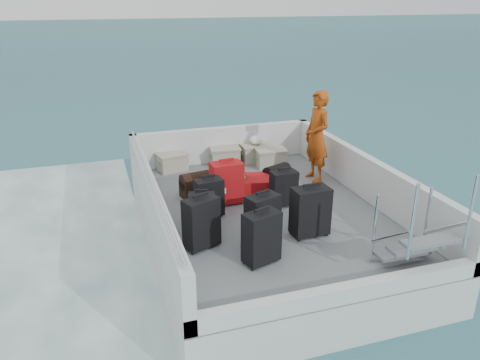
# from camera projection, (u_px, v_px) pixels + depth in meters

# --- Properties ---
(ground) EXTENTS (160.00, 160.00, 0.00)m
(ground) POSITION_uv_depth(u_px,v_px,m) (265.00, 245.00, 7.48)
(ground) COLOR #1B5260
(ground) RESTS_ON ground
(ferry_hull) EXTENTS (3.60, 5.00, 0.60)m
(ferry_hull) POSITION_uv_depth(u_px,v_px,m) (266.00, 228.00, 7.37)
(ferry_hull) COLOR silver
(ferry_hull) RESTS_ON ground
(deck) EXTENTS (3.30, 4.70, 0.02)m
(deck) POSITION_uv_depth(u_px,v_px,m) (266.00, 211.00, 7.25)
(deck) COLOR slate
(deck) RESTS_ON ferry_hull
(deck_fittings) EXTENTS (3.60, 5.00, 0.90)m
(deck_fittings) POSITION_uv_depth(u_px,v_px,m) (296.00, 193.00, 6.93)
(deck_fittings) COLOR silver
(deck_fittings) RESTS_ON deck
(suitcase_0) EXTENTS (0.51, 0.40, 0.70)m
(suitcase_0) POSITION_uv_depth(u_px,v_px,m) (201.00, 223.00, 6.06)
(suitcase_0) COLOR black
(suitcase_0) RESTS_ON deck
(suitcase_1) EXTENTS (0.41, 0.30, 0.55)m
(suitcase_1) POSITION_uv_depth(u_px,v_px,m) (202.00, 212.00, 6.54)
(suitcase_1) COLOR black
(suitcase_1) RESTS_ON deck
(suitcase_2) EXTENTS (0.44, 0.29, 0.59)m
(suitcase_2) POSITION_uv_depth(u_px,v_px,m) (209.00, 198.00, 6.95)
(suitcase_2) COLOR black
(suitcase_2) RESTS_ON deck
(suitcase_3) EXTENTS (0.50, 0.38, 0.68)m
(suitcase_3) POSITION_uv_depth(u_px,v_px,m) (261.00, 238.00, 5.71)
(suitcase_3) COLOR black
(suitcase_3) RESTS_ON deck
(suitcase_4) EXTENTS (0.50, 0.39, 0.65)m
(suitcase_4) POSITION_uv_depth(u_px,v_px,m) (262.00, 218.00, 6.25)
(suitcase_4) COLOR black
(suitcase_4) RESTS_ON deck
(suitcase_5) EXTENTS (0.51, 0.32, 0.68)m
(suitcase_5) POSITION_uv_depth(u_px,v_px,m) (227.00, 183.00, 7.37)
(suitcase_5) COLOR #AC0D19
(suitcase_5) RESTS_ON deck
(suitcase_6) EXTENTS (0.52, 0.32, 0.70)m
(suitcase_6) POSITION_uv_depth(u_px,v_px,m) (310.00, 212.00, 6.38)
(suitcase_6) COLOR black
(suitcase_6) RESTS_ON deck
(suitcase_7) EXTENTS (0.42, 0.25, 0.57)m
(suitcase_7) POSITION_uv_depth(u_px,v_px,m) (284.00, 189.00, 7.30)
(suitcase_7) COLOR black
(suitcase_7) RESTS_ON deck
(suitcase_8) EXTENTS (0.87, 0.65, 0.31)m
(suitcase_8) POSITION_uv_depth(u_px,v_px,m) (251.00, 186.00, 7.75)
(suitcase_8) COLOR #AC0D19
(suitcase_8) RESTS_ON deck
(duffel_0) EXTENTS (0.53, 0.39, 0.32)m
(duffel_0) POSITION_uv_depth(u_px,v_px,m) (196.00, 187.00, 7.70)
(duffel_0) COLOR black
(duffel_0) RESTS_ON deck
(duffel_1) EXTENTS (0.49, 0.48, 0.32)m
(duffel_1) POSITION_uv_depth(u_px,v_px,m) (232.00, 185.00, 7.79)
(duffel_1) COLOR black
(duffel_1) RESTS_ON deck
(duffel_2) EXTENTS (0.53, 0.45, 0.32)m
(duffel_2) POSITION_uv_depth(u_px,v_px,m) (277.00, 179.00, 8.03)
(duffel_2) COLOR black
(duffel_2) RESTS_ON deck
(crate_0) EXTENTS (0.58, 0.45, 0.31)m
(crate_0) POSITION_uv_depth(u_px,v_px,m) (172.00, 163.00, 8.84)
(crate_0) COLOR #A8A692
(crate_0) RESTS_ON deck
(crate_1) EXTENTS (0.57, 0.42, 0.33)m
(crate_1) POSITION_uv_depth(u_px,v_px,m) (225.00, 157.00, 9.13)
(crate_1) COLOR #A8A692
(crate_1) RESTS_ON deck
(crate_2) EXTENTS (0.55, 0.38, 0.33)m
(crate_2) POSITION_uv_depth(u_px,v_px,m) (256.00, 154.00, 9.31)
(crate_2) COLOR #A8A692
(crate_2) RESTS_ON deck
(crate_3) EXTENTS (0.57, 0.41, 0.33)m
(crate_3) POSITION_uv_depth(u_px,v_px,m) (271.00, 159.00, 9.03)
(crate_3) COLOR #A8A692
(crate_3) RESTS_ON deck
(yellow_bag) EXTENTS (0.28, 0.26, 0.22)m
(yellow_bag) POSITION_uv_depth(u_px,v_px,m) (276.00, 158.00, 9.24)
(yellow_bag) COLOR yellow
(yellow_bag) RESTS_ON deck
(white_bag) EXTENTS (0.24, 0.24, 0.18)m
(white_bag) POSITION_uv_depth(u_px,v_px,m) (256.00, 141.00, 9.22)
(white_bag) COLOR white
(white_bag) RESTS_ON crate_2
(passenger) EXTENTS (0.43, 0.62, 1.61)m
(passenger) POSITION_uv_depth(u_px,v_px,m) (317.00, 136.00, 8.17)
(passenger) COLOR #E55C15
(passenger) RESTS_ON deck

